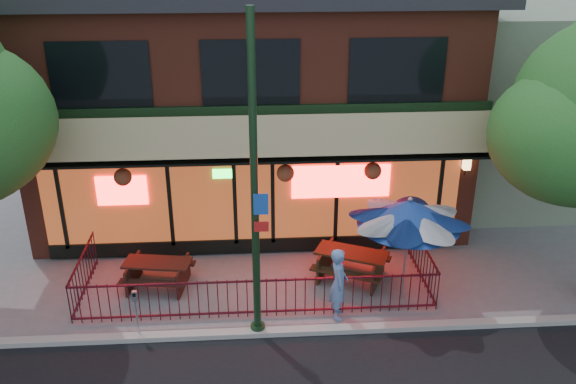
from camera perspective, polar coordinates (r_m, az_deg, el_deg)
name	(u,v)px	position (r m, az deg, el deg)	size (l,w,h in m)	color
ground	(258,321)	(14.22, -2.87, -11.99)	(80.00, 80.00, 0.00)	gray
curb	(258,333)	(13.78, -2.83, -13.00)	(80.00, 0.25, 0.12)	#999993
restaurant_building	(250,72)	(19.11, -3.57, 11.12)	(12.96, 9.49, 8.05)	maroon
neighbor_building	(521,98)	(21.92, 21.00, 8.22)	(6.00, 7.00, 6.00)	gray
patio_fence	(257,286)	(14.28, -2.96, -8.75)	(8.44, 2.62, 1.00)	#420E1A
street_light	(255,204)	(12.27, -3.12, -1.10)	(0.43, 0.32, 7.00)	#16321A
picnic_table_left	(158,270)	(15.52, -12.09, -7.16)	(1.81, 1.49, 0.70)	#321912
picnic_table_right	(351,261)	(15.57, 5.95, -6.44)	(2.19, 1.99, 0.76)	#352412
patio_umbrella	(409,213)	(14.10, 11.27, -1.93)	(2.35, 2.35, 2.69)	gray
pedestrian	(339,283)	(13.94, 4.76, -8.52)	(0.64, 0.42, 1.74)	#5D81BA
parking_meter_near	(136,306)	(13.67, -14.05, -10.34)	(0.11, 0.10, 1.18)	#9C9EA4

